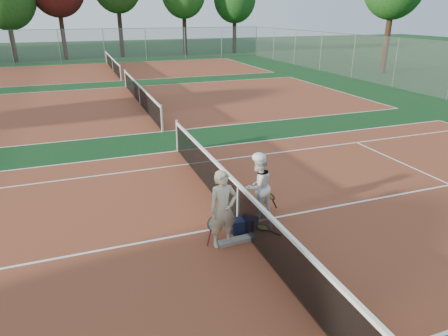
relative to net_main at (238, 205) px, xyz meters
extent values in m
plane|color=black|center=(0.00, 0.00, -0.51)|extent=(130.00, 130.00, 0.00)
cube|color=brown|center=(0.00, 0.00, -0.51)|extent=(23.77, 10.97, 0.01)
cube|color=brown|center=(0.00, 13.50, -0.51)|extent=(23.77, 10.97, 0.01)
cube|color=brown|center=(0.00, 27.00, -0.51)|extent=(23.77, 10.97, 0.01)
imported|color=#BBAE90|center=(-0.60, -0.65, 0.30)|extent=(0.61, 0.41, 1.63)
imported|color=white|center=(0.59, 0.25, 0.24)|extent=(0.88, 0.78, 1.51)
cube|color=black|center=(-0.07, -0.30, -0.35)|extent=(0.40, 0.28, 0.31)
cube|color=black|center=(0.16, -0.25, -0.37)|extent=(0.42, 0.43, 0.29)
cube|color=slate|center=(-0.30, -0.67, -0.47)|extent=(0.83, 0.24, 0.09)
cylinder|color=#C3E3F7|center=(0.60, -0.43, -0.36)|extent=(0.09, 0.09, 0.30)
cylinder|color=#382314|center=(-8.08, 36.55, 1.88)|extent=(0.44, 0.44, 4.77)
cylinder|color=#382314|center=(-3.56, 37.27, 2.29)|extent=(0.44, 0.44, 5.60)
cylinder|color=#382314|center=(2.07, 37.45, 2.33)|extent=(0.44, 0.44, 5.68)
cylinder|color=#382314|center=(9.06, 37.89, 2.08)|extent=(0.44, 0.44, 5.18)
cylinder|color=#382314|center=(14.93, 37.73, 1.88)|extent=(0.44, 0.44, 4.77)
cylinder|color=#382314|center=(19.90, 18.50, 2.09)|extent=(0.44, 0.44, 5.20)
camera|label=1|loc=(-3.05, -7.33, 3.99)|focal=32.00mm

